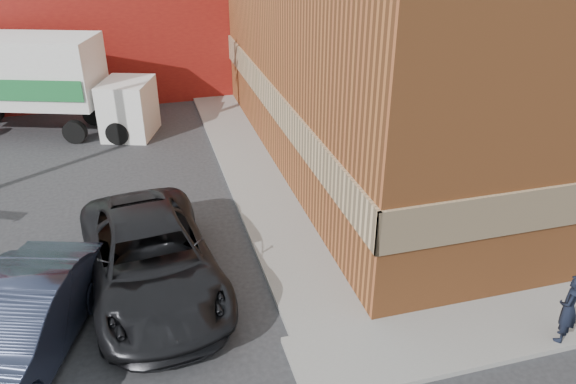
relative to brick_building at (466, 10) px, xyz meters
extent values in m
plane|color=#28282B|center=(-8.50, -9.00, -4.68)|extent=(90.00, 90.00, 0.00)
cube|color=#9B5328|center=(0.00, 0.00, -0.18)|extent=(14.00, 18.00, 9.00)
cube|color=tan|center=(-7.04, 0.00, -2.38)|extent=(0.08, 18.16, 1.00)
cube|color=gray|center=(-7.90, 0.00, -4.62)|extent=(1.80, 18.00, 0.12)
cube|color=maroon|center=(-14.50, 11.00, -2.18)|extent=(16.00, 8.00, 5.00)
imported|color=black|center=(-3.50, -10.55, -3.79)|extent=(0.67, 0.64, 1.55)
imported|color=#292F45|center=(-13.96, -8.13, -3.85)|extent=(3.22, 5.34, 1.66)
imported|color=black|center=(-11.37, -6.50, -3.85)|extent=(3.39, 6.26, 1.67)
cube|color=white|center=(-15.26, 4.88, -2.25)|extent=(6.17, 4.06, 2.48)
cube|color=#1E7237|center=(-15.65, 3.79, -2.63)|extent=(5.23, 1.85, 0.76)
cube|color=white|center=(-11.75, 3.64, -3.63)|extent=(2.32, 2.55, 2.10)
cylinder|color=black|center=(-13.60, 3.28, -4.25)|extent=(0.91, 0.55, 0.86)
cylinder|color=black|center=(-12.96, 5.08, -4.25)|extent=(0.91, 0.55, 0.86)
cylinder|color=black|center=(-12.06, 2.74, -4.25)|extent=(0.91, 0.55, 0.86)
cylinder|color=black|center=(-11.43, 4.55, -4.25)|extent=(0.91, 0.55, 0.86)
camera|label=1|loc=(-11.21, -17.48, 3.41)|focal=35.00mm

